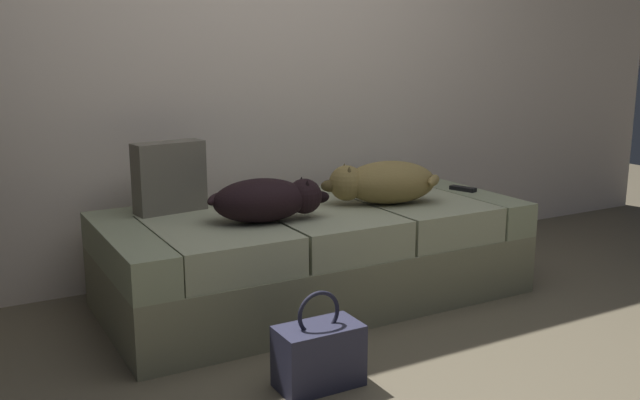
% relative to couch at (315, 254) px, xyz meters
% --- Properties ---
extents(ground_plane, '(10.00, 10.00, 0.00)m').
position_rel_couch_xyz_m(ground_plane, '(0.00, -1.09, -0.23)').
color(ground_plane, brown).
extents(back_wall, '(6.40, 0.10, 2.80)m').
position_rel_couch_xyz_m(back_wall, '(0.00, 0.68, 1.17)').
color(back_wall, beige).
rests_on(back_wall, ground).
extents(couch, '(2.08, 0.95, 0.47)m').
position_rel_couch_xyz_m(couch, '(0.00, 0.00, 0.00)').
color(couch, gray).
rests_on(couch, ground).
extents(dog_dark, '(0.59, 0.33, 0.20)m').
position_rel_couch_xyz_m(dog_dark, '(-0.32, -0.13, 0.34)').
color(dog_dark, black).
rests_on(dog_dark, couch).
extents(dog_tan, '(0.63, 0.40, 0.22)m').
position_rel_couch_xyz_m(dog_tan, '(0.35, -0.08, 0.35)').
color(dog_tan, olive).
rests_on(dog_tan, couch).
extents(tv_remote, '(0.09, 0.16, 0.02)m').
position_rel_couch_xyz_m(tv_remote, '(0.92, -0.03, 0.25)').
color(tv_remote, black).
rests_on(tv_remote, couch).
extents(throw_pillow, '(0.35, 0.17, 0.34)m').
position_rel_couch_xyz_m(throw_pillow, '(-0.65, 0.27, 0.41)').
color(throw_pillow, '#696356').
rests_on(throw_pillow, couch).
extents(handbag, '(0.32, 0.18, 0.38)m').
position_rel_couch_xyz_m(handbag, '(-0.44, -0.83, -0.11)').
color(handbag, '#292A3F').
rests_on(handbag, ground).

